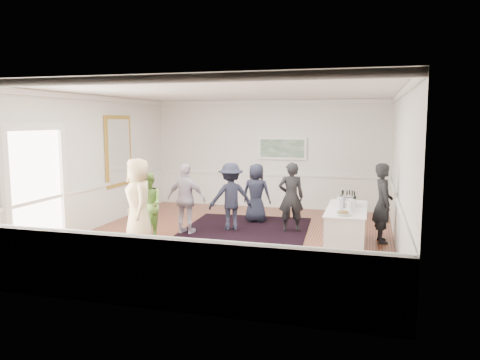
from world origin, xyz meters
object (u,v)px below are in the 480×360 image
(bartender, at_px, (383,203))
(guest_dark_b, at_px, (291,197))
(serving_table, at_px, (346,228))
(ice_bucket, at_px, (348,202))
(nut_bowl, at_px, (343,213))
(guest_navy, at_px, (256,193))
(guest_green, at_px, (148,205))
(guest_tan, at_px, (138,201))
(guest_lilac, at_px, (186,199))
(guest_dark_a, at_px, (231,197))

(bartender, height_order, guest_dark_b, bartender)
(guest_dark_b, bearing_deg, serving_table, 122.76)
(serving_table, distance_m, bartender, 1.09)
(ice_bucket, bearing_deg, nut_bowl, -92.07)
(guest_navy, bearing_deg, guest_dark_b, 147.98)
(serving_table, relative_size, guest_green, 1.41)
(guest_tan, distance_m, ice_bucket, 4.38)
(guest_green, xyz_separation_m, nut_bowl, (4.27, -0.50, 0.14))
(guest_lilac, xyz_separation_m, guest_dark_a, (0.89, 0.59, -0.01))
(serving_table, xyz_separation_m, guest_green, (-4.29, -0.27, 0.31))
(serving_table, relative_size, guest_dark_a, 1.28)
(guest_dark_a, height_order, nut_bowl, guest_dark_a)
(guest_green, distance_m, nut_bowl, 4.30)
(guest_navy, bearing_deg, guest_lilac, 58.24)
(guest_dark_a, xyz_separation_m, nut_bowl, (2.70, -1.67, 0.07))
(guest_dark_a, relative_size, guest_dark_b, 0.98)
(guest_lilac, bearing_deg, guest_dark_a, -141.37)
(guest_tan, xyz_separation_m, guest_green, (-0.00, 0.44, -0.17))
(guest_lilac, relative_size, guest_dark_b, 0.99)
(guest_lilac, height_order, nut_bowl, guest_lilac)
(guest_dark_b, height_order, ice_bucket, guest_dark_b)
(bartender, height_order, guest_dark_a, bartender)
(bartender, bearing_deg, guest_dark_a, 76.50)
(bartender, bearing_deg, guest_dark_b, 67.32)
(guest_lilac, bearing_deg, serving_table, -179.89)
(guest_dark_a, bearing_deg, guest_tan, 17.53)
(guest_dark_b, bearing_deg, bartender, 151.19)
(bartender, relative_size, guest_navy, 1.13)
(serving_table, height_order, nut_bowl, nut_bowl)
(serving_table, xyz_separation_m, guest_dark_b, (-1.33, 1.15, 0.40))
(guest_tan, xyz_separation_m, nut_bowl, (4.27, -0.06, -0.03))
(guest_lilac, bearing_deg, ice_bucket, -177.98)
(nut_bowl, bearing_deg, guest_dark_b, 124.21)
(bartender, xyz_separation_m, guest_navy, (-3.07, 1.24, -0.10))
(guest_lilac, xyz_separation_m, guest_navy, (1.25, 1.64, -0.06))
(bartender, height_order, ice_bucket, bartender)
(guest_green, height_order, guest_lilac, guest_lilac)
(serving_table, distance_m, nut_bowl, 0.89)
(guest_navy, bearing_deg, bartender, 163.59)
(bartender, bearing_deg, ice_bucket, 119.13)
(nut_bowl, bearing_deg, guest_dark_a, 148.35)
(guest_dark_a, xyz_separation_m, guest_dark_b, (1.40, 0.25, 0.01))
(guest_navy, bearing_deg, nut_bowl, 136.34)
(serving_table, distance_m, ice_bucket, 0.54)
(guest_dark_a, bearing_deg, guest_navy, -137.49)
(guest_lilac, bearing_deg, nut_bowl, 168.27)
(guest_tan, height_order, guest_green, guest_tan)
(nut_bowl, bearing_deg, guest_lilac, 163.35)
(serving_table, xyz_separation_m, bartender, (0.71, 0.70, 0.43))
(guest_green, height_order, guest_navy, guest_navy)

